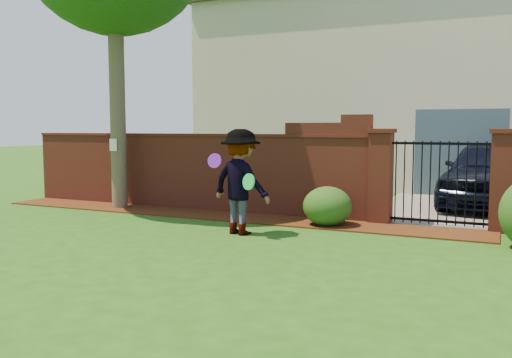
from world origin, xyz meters
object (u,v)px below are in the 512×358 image
at_px(car, 489,174).
at_px(frisbee_purple, 215,161).
at_px(man, 239,182).
at_px(frisbee_green, 249,182).

distance_m(car, frisbee_purple, 7.06).
relative_size(man, frisbee_purple, 7.17).
bearing_deg(frisbee_purple, frisbee_green, -3.62).
xyz_separation_m(car, frisbee_purple, (-4.32, -5.56, 0.51)).
distance_m(car, frisbee_green, 6.68).
bearing_deg(frisbee_green, man, 140.65).
distance_m(man, frisbee_purple, 0.57).
bearing_deg(car, man, -120.46).
relative_size(frisbee_purple, frisbee_green, 0.92).
xyz_separation_m(car, man, (-3.95, -5.34, 0.13)).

